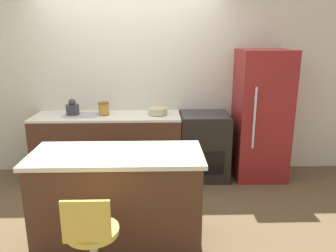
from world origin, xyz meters
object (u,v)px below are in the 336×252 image
(oven_range, at_px, (204,146))
(kettle, at_px, (73,108))
(refrigerator, at_px, (261,116))
(stool_chair, at_px, (93,247))
(mixing_bowl, at_px, (158,111))

(oven_range, height_order, kettle, kettle)
(oven_range, distance_m, refrigerator, 0.87)
(stool_chair, distance_m, mixing_bowl, 2.30)
(refrigerator, xyz_separation_m, kettle, (-2.52, 0.02, 0.11))
(kettle, bearing_deg, mixing_bowl, -0.00)
(kettle, bearing_deg, oven_range, -0.41)
(oven_range, distance_m, mixing_bowl, 0.80)
(oven_range, xyz_separation_m, kettle, (-1.76, 0.01, 0.53))
(refrigerator, bearing_deg, kettle, 179.58)
(refrigerator, xyz_separation_m, mixing_bowl, (-1.39, 0.02, 0.07))
(stool_chair, relative_size, mixing_bowl, 3.40)
(kettle, bearing_deg, refrigerator, -0.42)
(stool_chair, bearing_deg, kettle, 106.64)
(oven_range, relative_size, refrigerator, 0.52)
(oven_range, relative_size, stool_chair, 1.05)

